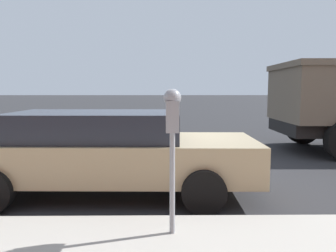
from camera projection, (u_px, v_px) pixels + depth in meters
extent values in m
plane|color=#2B2B2D|center=(163.00, 180.00, 6.39)|extent=(220.00, 220.00, 0.00)
cylinder|color=gray|center=(172.00, 183.00, 3.62)|extent=(0.06, 0.06, 1.14)
cube|color=gray|center=(172.00, 117.00, 3.54)|extent=(0.20, 0.14, 0.34)
sphere|color=gray|center=(172.00, 98.00, 3.51)|extent=(0.19, 0.19, 0.19)
cube|color=#19389E|center=(172.00, 120.00, 3.65)|extent=(0.01, 0.11, 0.12)
cube|color=black|center=(172.00, 109.00, 3.63)|extent=(0.01, 0.10, 0.08)
cube|color=tan|center=(109.00, 157.00, 5.46)|extent=(1.86, 4.90, 0.62)
cube|color=#232833|center=(96.00, 126.00, 5.40)|extent=(1.60, 2.75, 0.45)
cylinder|color=black|center=(195.00, 164.00, 6.35)|extent=(0.23, 0.64, 0.64)
cylinder|color=black|center=(204.00, 192.00, 4.61)|extent=(0.23, 0.64, 0.64)
cylinder|color=black|center=(40.00, 163.00, 6.38)|extent=(0.23, 0.64, 0.64)
cylinder|color=black|center=(302.00, 128.00, 10.69)|extent=(0.32, 1.05, 1.04)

